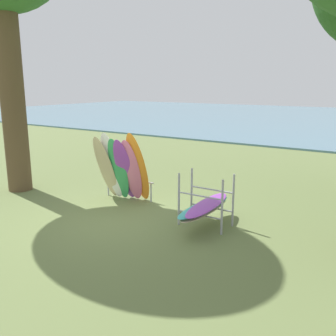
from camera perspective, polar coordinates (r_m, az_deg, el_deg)
name	(u,v)px	position (r m, az deg, el deg)	size (l,w,h in m)	color
ground_plane	(118,218)	(9.33, -7.64, -7.69)	(80.00, 80.00, 0.00)	olive
lake_water	(335,120)	(37.46, 24.28, 6.81)	(80.00, 36.00, 0.10)	slate
leaning_board_pile	(122,169)	(10.40, -7.11, -0.12)	(1.60, 1.04, 2.02)	#C6B289
board_storage_rack	(205,206)	(8.71, 5.77, -5.85)	(1.15, 2.13, 1.25)	#9EA0A5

